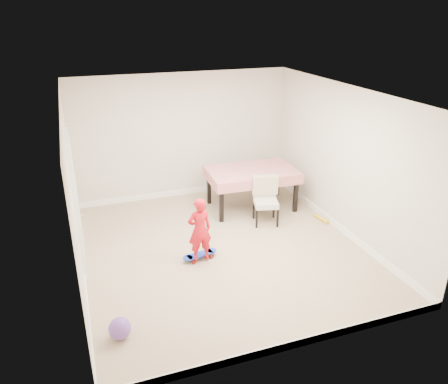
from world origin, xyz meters
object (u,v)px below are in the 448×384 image
object	(u,v)px
skateboard	(200,256)
child	(200,232)
balloon	(120,328)
dining_table	(251,189)
dining_chair	(266,201)

from	to	relation	value
skateboard	child	distance (m)	0.49
skateboard	balloon	world-z (taller)	balloon
dining_table	skateboard	world-z (taller)	dining_table
dining_chair	balloon	distance (m)	3.76
dining_chair	skateboard	xyz separation A→B (m)	(-1.54, -0.83, -0.40)
dining_table	skateboard	size ratio (longest dim) A/B	2.90
dining_table	balloon	bearing A→B (deg)	-132.61
dining_table	dining_chair	xyz separation A→B (m)	(-0.02, -0.73, 0.04)
dining_table	child	world-z (taller)	child
dining_chair	child	distance (m)	1.80
dining_chair	child	bearing A→B (deg)	-135.04
dining_table	dining_chair	distance (m)	0.73
skateboard	balloon	xyz separation A→B (m)	(-1.45, -1.44, 0.10)
dining_table	skateboard	xyz separation A→B (m)	(-1.55, -1.56, -0.36)
dining_chair	balloon	bearing A→B (deg)	-127.99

